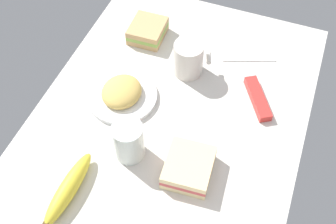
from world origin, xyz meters
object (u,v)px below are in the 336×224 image
(coffee_mug_milky, at_px, (188,58))
(glass_of_milk, at_px, (129,142))
(paper_napkin, at_px, (247,42))
(snack_bar, at_px, (258,98))
(sandwich_main, at_px, (148,31))
(sandwich_side, at_px, (189,167))
(banana, at_px, (68,188))
(plate_of_food, at_px, (122,94))

(coffee_mug_milky, height_order, glass_of_milk, glass_of_milk)
(glass_of_milk, distance_m, paper_napkin, 0.47)
(snack_bar, bearing_deg, sandwich_main, -140.07)
(paper_napkin, bearing_deg, sandwich_side, -2.50)
(sandwich_main, xyz_separation_m, banana, (0.50, 0.03, -0.00))
(sandwich_main, bearing_deg, paper_napkin, 105.61)
(paper_napkin, bearing_deg, coffee_mug_milky, -37.07)
(glass_of_milk, relative_size, paper_napkin, 0.70)
(coffee_mug_milky, relative_size, sandwich_side, 0.83)
(banana, bearing_deg, sandwich_main, -177.02)
(snack_bar, relative_size, paper_napkin, 0.92)
(sandwich_side, height_order, paper_napkin, sandwich_side)
(plate_of_food, relative_size, sandwich_main, 1.69)
(plate_of_food, distance_m, paper_napkin, 0.39)
(sandwich_main, relative_size, sandwich_side, 0.87)
(coffee_mug_milky, relative_size, snack_bar, 0.75)
(plate_of_food, xyz_separation_m, sandwich_main, (-0.23, -0.02, 0.01))
(sandwich_side, bearing_deg, snack_bar, 159.13)
(banana, height_order, snack_bar, banana)
(plate_of_food, bearing_deg, glass_of_milk, 30.72)
(sandwich_side, bearing_deg, sandwich_main, -145.88)
(plate_of_food, height_order, paper_napkin, plate_of_food)
(sandwich_side, bearing_deg, coffee_mug_milky, -160.57)
(glass_of_milk, bearing_deg, sandwich_side, 90.05)
(sandwich_main, bearing_deg, snack_bar, 71.34)
(sandwich_main, height_order, snack_bar, sandwich_main)
(coffee_mug_milky, bearing_deg, sandwich_main, -119.26)
(plate_of_food, xyz_separation_m, snack_bar, (-0.11, 0.32, -0.01))
(plate_of_food, relative_size, glass_of_milk, 1.76)
(coffee_mug_milky, distance_m, sandwich_side, 0.30)
(coffee_mug_milky, xyz_separation_m, sandwich_main, (-0.08, -0.15, -0.03))
(paper_napkin, bearing_deg, plate_of_food, -39.06)
(sandwich_side, distance_m, glass_of_milk, 0.14)
(paper_napkin, bearing_deg, banana, -22.68)
(plate_of_food, xyz_separation_m, banana, (0.28, 0.00, 0.00))
(coffee_mug_milky, bearing_deg, snack_bar, 80.41)
(sandwich_side, relative_size, glass_of_milk, 1.20)
(paper_napkin, bearing_deg, glass_of_milk, -19.96)
(coffee_mug_milky, height_order, snack_bar, coffee_mug_milky)
(banana, distance_m, snack_bar, 0.50)
(banana, height_order, paper_napkin, banana)
(coffee_mug_milky, distance_m, paper_napkin, 0.20)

